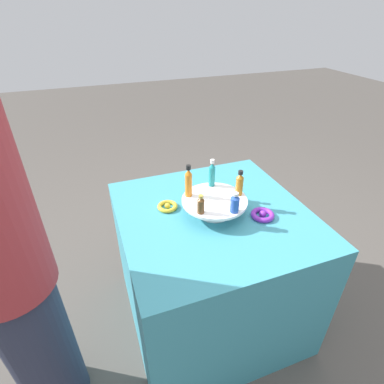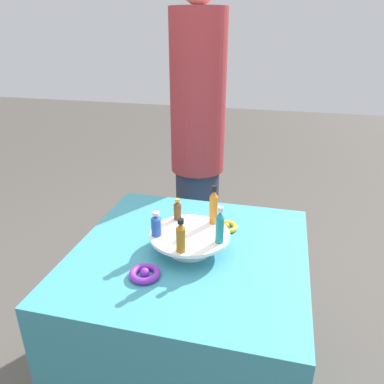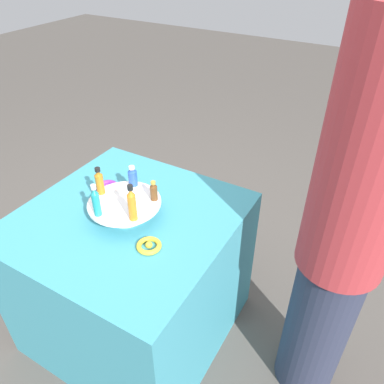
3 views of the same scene
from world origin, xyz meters
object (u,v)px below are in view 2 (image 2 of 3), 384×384
bottle_blue (156,225)px  bottle_teal (220,226)px  display_stand (190,238)px  bottle_amber (182,237)px  bottle_orange (214,206)px  ribbon_bow_purple (145,274)px  person_figure (198,144)px  bottle_brown (178,210)px  ribbon_bow_gold (226,227)px

bottle_blue → bottle_teal: size_ratio=0.68×
display_stand → bottle_amber: (0.00, -0.12, 0.08)m
bottle_teal → bottle_orange: 0.14m
ribbon_bow_purple → bottle_teal: bearing=35.3°
bottle_amber → bottle_orange: 0.22m
display_stand → person_figure: size_ratio=0.17×
bottle_blue → bottle_brown: 0.14m
ribbon_bow_purple → person_figure: (-0.05, 0.99, 0.15)m
bottle_brown → bottle_teal: bearing=-34.6°
bottle_amber → person_figure: person_figure is taller
display_stand → ribbon_bow_gold: 0.22m
bottle_brown → ribbon_bow_purple: (-0.03, -0.28, -0.10)m
bottle_brown → ribbon_bow_gold: 0.22m
bottle_blue → bottle_orange: size_ratio=0.60×
bottle_blue → bottle_amber: 0.14m
bottle_blue → ribbon_bow_purple: (0.01, -0.15, -0.10)m
bottle_brown → ribbon_bow_gold: bottle_brown is taller
bottle_amber → bottle_orange: bottle_orange is taller
bottle_teal → ribbon_bow_purple: bearing=-144.7°
bottle_teal → person_figure: person_figure is taller
bottle_teal → bottle_brown: bearing=145.4°
bottle_teal → ribbon_bow_purple: size_ratio=1.30×
ribbon_bow_gold → bottle_orange: bearing=-112.4°
bottle_blue → display_stand: bearing=19.4°
ribbon_bow_purple → person_figure: size_ratio=0.06×
bottle_brown → display_stand: bearing=-52.6°
bottle_orange → bottle_brown: bottle_orange is taller
display_stand → bottle_orange: size_ratio=1.91×
ribbon_bow_gold → person_figure: (-0.26, 0.61, 0.15)m
display_stand → bottle_amber: bottle_amber is taller
bottle_amber → bottle_orange: (0.06, 0.22, 0.01)m
bottle_amber → bottle_teal: bottle_teal is taller
bottle_teal → display_stand: bearing=163.4°
bottle_blue → bottle_brown: bearing=73.4°
bottle_amber → bottle_teal: size_ratio=0.88×
person_figure → display_stand: bearing=-0.0°
bottle_teal → ribbon_bow_gold: bottle_teal is taller
person_figure → bottle_blue: bearing=-8.0°
bottle_brown → ribbon_bow_purple: bearing=-96.6°
bottle_teal → bottle_brown: bottle_teal is taller
display_stand → ribbon_bow_purple: display_stand is taller
bottle_amber → bottle_brown: bottle_amber is taller
display_stand → ribbon_bow_purple: (-0.10, -0.19, -0.04)m
bottle_blue → ribbon_bow_gold: 0.33m
display_stand → bottle_brown: (-0.07, 0.09, 0.06)m
bottle_orange → bottle_amber: bearing=-106.6°
ribbon_bow_gold → person_figure: bearing=113.2°
bottle_orange → ribbon_bow_gold: size_ratio=1.63×
display_stand → bottle_teal: (0.11, -0.03, 0.08)m
bottle_brown → ribbon_bow_purple: size_ratio=0.82×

